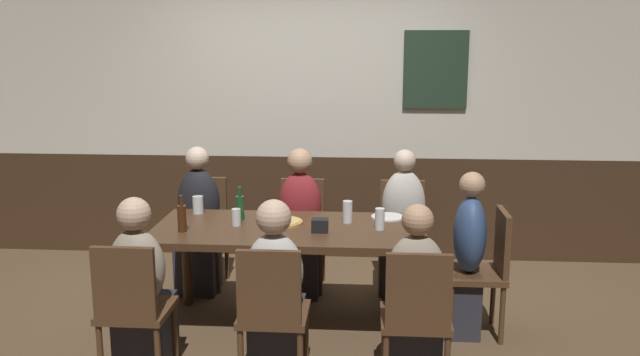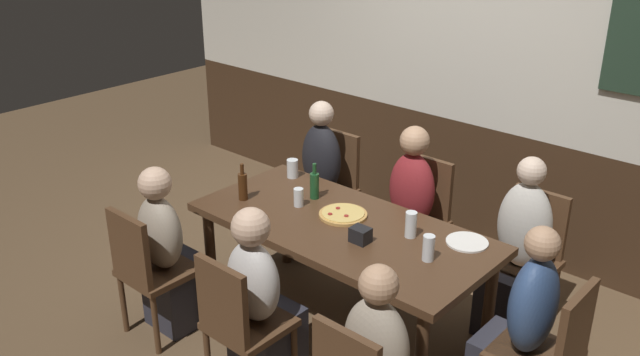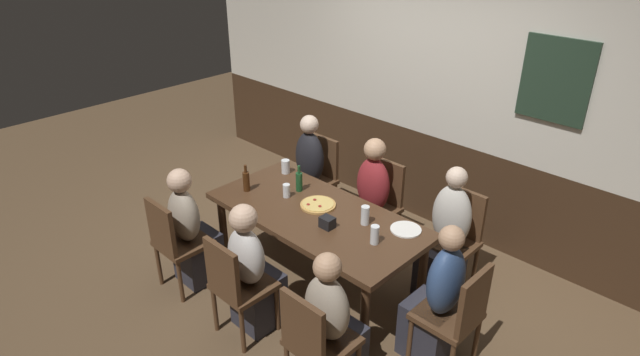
{
  "view_description": "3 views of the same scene",
  "coord_description": "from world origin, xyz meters",
  "px_view_note": "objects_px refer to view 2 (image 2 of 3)",
  "views": [
    {
      "loc": [
        0.54,
        -4.44,
        2.02
      ],
      "look_at": [
        0.21,
        0.04,
        1.08
      ],
      "focal_mm": 37.67,
      "sensor_mm": 36.0,
      "label": 1
    },
    {
      "loc": [
        2.32,
        -2.82,
        2.63
      ],
      "look_at": [
        -0.14,
        -0.04,
        1.02
      ],
      "focal_mm": 38.16,
      "sensor_mm": 36.0,
      "label": 2
    },
    {
      "loc": [
        2.62,
        -2.66,
        2.97
      ],
      "look_at": [
        -0.09,
        0.14,
        0.97
      ],
      "focal_mm": 29.68,
      "sensor_mm": 36.0,
      "label": 3
    }
  ],
  "objects_px": {
    "person_right_far": "(516,262)",
    "condiment_caddy": "(360,235)",
    "person_mid_near": "(261,311)",
    "chair_right_far": "(528,251)",
    "chair_left_far": "(331,182)",
    "chair_head_east": "(550,350)",
    "dining_table": "(342,235)",
    "pizza": "(343,214)",
    "beer_glass_half": "(428,249)",
    "chair_mid_far": "(419,213)",
    "chair_left_near": "(147,267)",
    "person_left_near": "(170,260)",
    "person_mid_far": "(406,221)",
    "beer_bottle_green": "(314,185)",
    "highball_clear": "(411,226)",
    "person_head_east": "(519,340)",
    "beer_bottle_brown": "(243,186)",
    "tumbler_water": "(293,170)",
    "person_left_far": "(317,188)",
    "plate_white_large": "(467,242)",
    "pint_glass_stout": "(299,198)",
    "chair_mid_near": "(239,320)"
  },
  "relations": [
    {
      "from": "person_mid_near",
      "to": "beer_bottle_brown",
      "type": "relative_size",
      "value": 4.46
    },
    {
      "from": "person_right_far",
      "to": "beer_bottle_brown",
      "type": "xyz_separation_m",
      "value": [
        -1.53,
        -0.85,
        0.35
      ]
    },
    {
      "from": "dining_table",
      "to": "pizza",
      "type": "xyz_separation_m",
      "value": [
        -0.07,
        0.09,
        0.09
      ]
    },
    {
      "from": "chair_left_far",
      "to": "person_head_east",
      "type": "xyz_separation_m",
      "value": [
        2.01,
        -0.86,
        -0.02
      ]
    },
    {
      "from": "person_mid_far",
      "to": "beer_bottle_green",
      "type": "distance_m",
      "value": 0.73
    },
    {
      "from": "chair_left_far",
      "to": "person_left_near",
      "type": "relative_size",
      "value": 0.79
    },
    {
      "from": "chair_right_far",
      "to": "chair_left_far",
      "type": "bearing_deg",
      "value": 180.0
    },
    {
      "from": "beer_glass_half",
      "to": "chair_mid_far",
      "type": "bearing_deg",
      "value": 125.53
    },
    {
      "from": "chair_left_near",
      "to": "person_left_near",
      "type": "distance_m",
      "value": 0.17
    },
    {
      "from": "dining_table",
      "to": "chair_mid_near",
      "type": "relative_size",
      "value": 2.12
    },
    {
      "from": "person_mid_near",
      "to": "person_head_east",
      "type": "bearing_deg",
      "value": 30.23
    },
    {
      "from": "pint_glass_stout",
      "to": "person_left_near",
      "type": "bearing_deg",
      "value": -122.8
    },
    {
      "from": "chair_mid_far",
      "to": "highball_clear",
      "type": "xyz_separation_m",
      "value": [
        0.4,
        -0.71,
        0.32
      ]
    },
    {
      "from": "beer_bottle_green",
      "to": "person_mid_far",
      "type": "bearing_deg",
      "value": 54.86
    },
    {
      "from": "person_mid_far",
      "to": "chair_mid_near",
      "type": "bearing_deg",
      "value": -90.0
    },
    {
      "from": "chair_mid_far",
      "to": "beer_bottle_brown",
      "type": "distance_m",
      "value": 1.28
    },
    {
      "from": "condiment_caddy",
      "to": "person_left_near",
      "type": "bearing_deg",
      "value": -150.54
    },
    {
      "from": "person_right_far",
      "to": "condiment_caddy",
      "type": "xyz_separation_m",
      "value": [
        -0.6,
        -0.8,
        0.29
      ]
    },
    {
      "from": "person_left_near",
      "to": "plate_white_large",
      "type": "height_order",
      "value": "person_left_near"
    },
    {
      "from": "pint_glass_stout",
      "to": "highball_clear",
      "type": "bearing_deg",
      "value": 9.79
    },
    {
      "from": "chair_mid_far",
      "to": "chair_mid_near",
      "type": "xyz_separation_m",
      "value": [
        -0.0,
        -1.71,
        0.0
      ]
    },
    {
      "from": "condiment_caddy",
      "to": "beer_bottle_green",
      "type": "bearing_deg",
      "value": 155.82
    },
    {
      "from": "chair_left_far",
      "to": "tumbler_water",
      "type": "relative_size",
      "value": 6.75
    },
    {
      "from": "chair_right_far",
      "to": "condiment_caddy",
      "type": "xyz_separation_m",
      "value": [
        -0.6,
        -0.96,
        0.29
      ]
    },
    {
      "from": "highball_clear",
      "to": "beer_bottle_brown",
      "type": "relative_size",
      "value": 0.63
    },
    {
      "from": "chair_left_far",
      "to": "pint_glass_stout",
      "type": "height_order",
      "value": "chair_left_far"
    },
    {
      "from": "chair_left_near",
      "to": "highball_clear",
      "type": "relative_size",
      "value": 5.61
    },
    {
      "from": "beer_bottle_brown",
      "to": "pint_glass_stout",
      "type": "bearing_deg",
      "value": 26.66
    },
    {
      "from": "dining_table",
      "to": "person_mid_near",
      "type": "bearing_deg",
      "value": -90.0
    },
    {
      "from": "dining_table",
      "to": "chair_head_east",
      "type": "distance_m",
      "value": 1.36
    },
    {
      "from": "dining_table",
      "to": "beer_glass_half",
      "type": "xyz_separation_m",
      "value": [
        0.62,
        -0.02,
        0.14
      ]
    },
    {
      "from": "person_mid_near",
      "to": "highball_clear",
      "type": "distance_m",
      "value": 0.98
    },
    {
      "from": "chair_left_near",
      "to": "beer_bottle_green",
      "type": "height_order",
      "value": "beer_bottle_green"
    },
    {
      "from": "person_left_near",
      "to": "beer_bottle_green",
      "type": "height_order",
      "value": "person_left_near"
    },
    {
      "from": "chair_head_east",
      "to": "chair_right_far",
      "type": "xyz_separation_m",
      "value": [
        -0.53,
        0.86,
        0.0
      ]
    },
    {
      "from": "chair_mid_near",
      "to": "chair_right_far",
      "type": "xyz_separation_m",
      "value": [
        0.82,
        1.71,
        0.0
      ]
    },
    {
      "from": "person_head_east",
      "to": "beer_bottle_brown",
      "type": "bearing_deg",
      "value": -175.2
    },
    {
      "from": "chair_left_far",
      "to": "person_left_near",
      "type": "height_order",
      "value": "person_left_near"
    },
    {
      "from": "chair_mid_far",
      "to": "person_mid_near",
      "type": "distance_m",
      "value": 1.55
    },
    {
      "from": "chair_left_near",
      "to": "condiment_caddy",
      "type": "relative_size",
      "value": 8.0
    },
    {
      "from": "person_left_far",
      "to": "plate_white_large",
      "type": "bearing_deg",
      "value": -14.89
    },
    {
      "from": "chair_head_east",
      "to": "person_mid_near",
      "type": "bearing_deg",
      "value": -152.86
    },
    {
      "from": "person_mid_near",
      "to": "person_right_far",
      "type": "relative_size",
      "value": 0.95
    },
    {
      "from": "pint_glass_stout",
      "to": "tumbler_water",
      "type": "distance_m",
      "value": 0.47
    },
    {
      "from": "person_head_east",
      "to": "person_mid_near",
      "type": "xyz_separation_m",
      "value": [
        -1.19,
        -0.69,
        -0.01
      ]
    },
    {
      "from": "chair_left_near",
      "to": "person_left_near",
      "type": "height_order",
      "value": "person_left_near"
    },
    {
      "from": "chair_left_near",
      "to": "person_mid_near",
      "type": "distance_m",
      "value": 0.84
    },
    {
      "from": "chair_left_near",
      "to": "beer_bottle_green",
      "type": "bearing_deg",
      "value": 66.21
    },
    {
      "from": "chair_mid_near",
      "to": "beer_bottle_brown",
      "type": "bearing_deg",
      "value": 135.4
    },
    {
      "from": "beer_bottle_green",
      "to": "chair_mid_far",
      "type": "bearing_deg",
      "value": 61.65
    }
  ]
}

